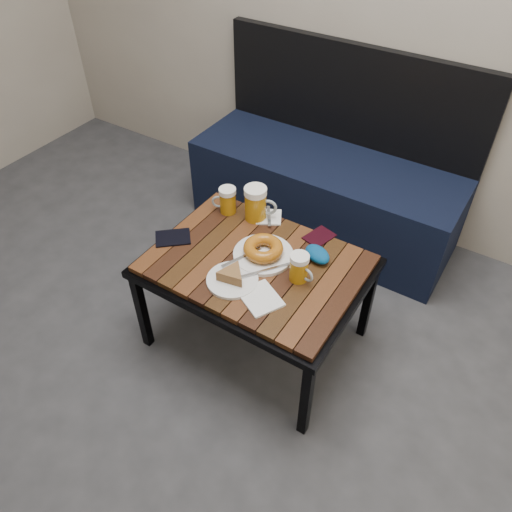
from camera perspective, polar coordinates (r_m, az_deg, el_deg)
The scene contains 13 objects.
ground at distance 2.04m, azimuth -18.98°, elevation -23.66°, with size 4.00×4.00×0.00m, color #2D2D30.
bench at distance 2.71m, azimuth 8.02°, elevation 7.97°, with size 1.40×0.50×0.95m.
cafe_table at distance 1.96m, azimuth 0.00°, elevation -1.55°, with size 0.84×0.62×0.47m.
beer_mug_left at distance 2.14m, azimuth -3.31°, elevation 6.38°, with size 0.11×0.09×0.12m.
beer_mug_centre at distance 2.09m, azimuth 0.02°, elevation 6.02°, with size 0.15×0.12×0.15m.
beer_mug_right at distance 1.83m, azimuth 4.98°, elevation -1.33°, with size 0.11×0.08×0.12m.
plate_pie at distance 1.84m, azimuth -2.73°, elevation -2.42°, with size 0.19×0.19×0.05m.
plate_bagel at distance 1.94m, azimuth 0.82°, elevation 0.57°, with size 0.26×0.29×0.07m.
napkin_left at distance 2.14m, azimuth 1.48°, elevation 4.49°, with size 0.14×0.14×0.01m.
napkin_right at distance 1.79m, azimuth 0.51°, elevation -4.86°, with size 0.19×0.18×0.01m.
passport_navy at distance 2.06m, azimuth -9.47°, elevation 2.09°, with size 0.10×0.14×0.01m, color black.
passport_burgundy at distance 2.06m, azimuth 7.25°, elevation 2.20°, with size 0.09×0.12×0.01m, color black.
knit_pouch at distance 1.94m, azimuth 7.03°, elevation 0.21°, with size 0.12×0.08×0.05m, color navy.
Camera 1 is at (0.91, -0.30, 1.80)m, focal length 35.00 mm.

